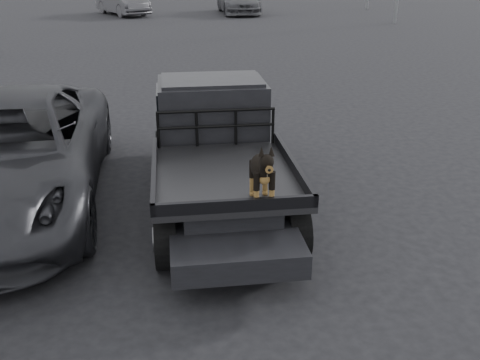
{
  "coord_description": "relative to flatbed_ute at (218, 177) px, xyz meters",
  "views": [
    {
      "loc": [
        -0.53,
        -6.23,
        3.67
      ],
      "look_at": [
        0.22,
        -0.67,
        1.27
      ],
      "focal_mm": 40.0,
      "sensor_mm": 36.0,
      "label": 1
    }
  ],
  "objects": [
    {
      "name": "ground",
      "position": [
        -0.16,
        -1.36,
        -0.46
      ],
      "size": [
        120.0,
        120.0,
        0.0
      ],
      "primitive_type": "plane",
      "color": "black",
      "rests_on": "ground"
    },
    {
      "name": "flatbed_ute",
      "position": [
        0.0,
        0.0,
        0.0
      ],
      "size": [
        2.0,
        5.4,
        0.92
      ],
      "primitive_type": null,
      "color": "black",
      "rests_on": "ground"
    },
    {
      "name": "ute_cab",
      "position": [
        0.0,
        0.95,
        0.9
      ],
      "size": [
        1.72,
        1.3,
        0.88
      ],
      "primitive_type": null,
      "color": "black",
      "rests_on": "flatbed_ute"
    },
    {
      "name": "headache_rack",
      "position": [
        0.0,
        0.2,
        0.74
      ],
      "size": [
        1.8,
        0.08,
        0.55
      ],
      "primitive_type": null,
      "color": "black",
      "rests_on": "flatbed_ute"
    },
    {
      "name": "dog",
      "position": [
        0.34,
        -1.89,
        0.83
      ],
      "size": [
        0.32,
        0.6,
        0.74
      ],
      "primitive_type": null,
      "color": "black",
      "rests_on": "flatbed_ute"
    },
    {
      "name": "parked_suv",
      "position": [
        -3.2,
        0.46,
        0.38
      ],
      "size": [
        3.0,
        6.15,
        1.68
      ],
      "primitive_type": "imported",
      "rotation": [
        0.0,
        0.0,
        0.03
      ],
      "color": "#2B2B30",
      "rests_on": "ground"
    },
    {
      "name": "distant_car_a",
      "position": [
        -3.3,
        28.51,
        0.35
      ],
      "size": [
        3.77,
        5.16,
        1.62
      ],
      "primitive_type": "imported",
      "rotation": [
        0.0,
        0.0,
        0.47
      ],
      "color": "#454448",
      "rests_on": "ground"
    },
    {
      "name": "distant_car_b",
      "position": [
        4.08,
        28.42,
        0.36
      ],
      "size": [
        2.4,
        5.68,
        1.64
      ],
      "primitive_type": "imported",
      "rotation": [
        0.0,
        0.0,
        0.02
      ],
      "color": "#4B4C50",
      "rests_on": "ground"
    }
  ]
}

